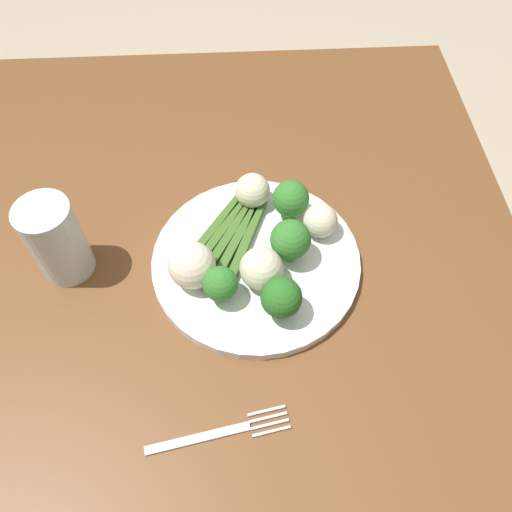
{
  "coord_description": "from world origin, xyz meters",
  "views": [
    {
      "loc": [
        0.33,
        0.03,
        1.33
      ],
      "look_at": [
        -0.06,
        0.05,
        0.77
      ],
      "focal_mm": 35.6,
      "sensor_mm": 36.0,
      "label": 1
    }
  ],
  "objects": [
    {
      "name": "cauliflower_left",
      "position": [
        -0.1,
        0.15,
        0.78
      ],
      "size": [
        0.05,
        0.05,
        0.05
      ],
      "primitive_type": "sphere",
      "color": "beige",
      "rests_on": "plate"
    },
    {
      "name": "ground_plane",
      "position": [
        0.0,
        0.0,
        -0.01
      ],
      "size": [
        6.0,
        6.0,
        0.02
      ],
      "primitive_type": "cube",
      "color": "#B7A88E"
    },
    {
      "name": "broccoli_front",
      "position": [
        0.03,
        0.08,
        0.8
      ],
      "size": [
        0.05,
        0.05,
        0.06
      ],
      "color": "#568E33",
      "rests_on": "plate"
    },
    {
      "name": "broccoli_front_left",
      "position": [
        0.0,
        0.01,
        0.79
      ],
      "size": [
        0.05,
        0.05,
        0.06
      ],
      "color": "#609E3D",
      "rests_on": "plate"
    },
    {
      "name": "broccoli_near_center",
      "position": [
        -0.06,
        0.1,
        0.8
      ],
      "size": [
        0.05,
        0.05,
        0.07
      ],
      "color": "#609E3D",
      "rests_on": "plate"
    },
    {
      "name": "cauliflower_near_fork",
      "position": [
        -0.16,
        0.05,
        0.79
      ],
      "size": [
        0.05,
        0.05,
        0.05
      ],
      "primitive_type": "sphere",
      "color": "beige",
      "rests_on": "plate"
    },
    {
      "name": "plate",
      "position": [
        -0.06,
        0.05,
        0.75
      ],
      "size": [
        0.28,
        0.28,
        0.01
      ],
      "primitive_type": "cylinder",
      "color": "white",
      "rests_on": "dining_table"
    },
    {
      "name": "water_glass",
      "position": [
        -0.07,
        -0.2,
        0.81
      ],
      "size": [
        0.07,
        0.07,
        0.12
      ],
      "primitive_type": "cylinder",
      "color": "silver",
      "rests_on": "dining_table"
    },
    {
      "name": "dining_table",
      "position": [
        0.0,
        0.0,
        0.63
      ],
      "size": [
        1.1,
        0.88,
        0.75
      ],
      "color": "brown",
      "rests_on": "ground_plane"
    },
    {
      "name": "fork",
      "position": [
        0.17,
        0.0,
        0.75
      ],
      "size": [
        0.05,
        0.17,
        0.0
      ],
      "rotation": [
        0.0,
        0.0,
        1.75
      ],
      "color": "silver",
      "rests_on": "dining_table"
    },
    {
      "name": "asparagus_bundle",
      "position": [
        -0.1,
        0.02,
        0.77
      ],
      "size": [
        0.16,
        0.12,
        0.01
      ],
      "rotation": [
        0.0,
        0.0,
        5.78
      ],
      "color": "#3D6626",
      "rests_on": "plate"
    },
    {
      "name": "broccoli_right",
      "position": [
        -0.13,
        0.11,
        0.8
      ],
      "size": [
        0.05,
        0.05,
        0.06
      ],
      "color": "#609E3D",
      "rests_on": "plate"
    },
    {
      "name": "cauliflower_outer_edge",
      "position": [
        -0.02,
        0.06,
        0.79
      ],
      "size": [
        0.06,
        0.06,
        0.06
      ],
      "primitive_type": "sphere",
      "color": "beige",
      "rests_on": "plate"
    },
    {
      "name": "cauliflower_back_right",
      "position": [
        -0.03,
        -0.03,
        0.79
      ],
      "size": [
        0.06,
        0.06,
        0.06
      ],
      "primitive_type": "sphere",
      "color": "silver",
      "rests_on": "plate"
    }
  ]
}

